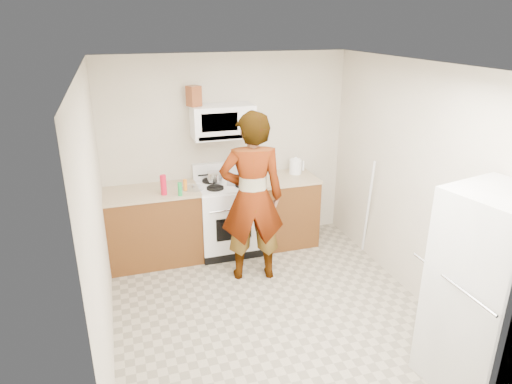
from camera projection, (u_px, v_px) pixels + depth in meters
name	position (u px, v px, depth m)	size (l,w,h in m)	color
floor	(272.00, 311.00, 4.79)	(3.60, 3.60, 0.00)	gray
back_wall	(228.00, 152.00, 5.94)	(3.20, 0.02, 2.50)	beige
right_wall	(416.00, 184.00, 4.79)	(0.02, 3.60, 2.50)	beige
cabinet_left	(154.00, 227.00, 5.67)	(1.12, 0.62, 0.90)	brown
counter_left	(151.00, 192.00, 5.50)	(1.14, 0.64, 0.04)	tan
cabinet_right	(283.00, 211.00, 6.15)	(0.80, 0.62, 0.90)	brown
counter_right	(284.00, 178.00, 5.98)	(0.82, 0.64, 0.04)	tan
gas_range	(227.00, 216.00, 5.91)	(0.76, 0.65, 1.13)	white
microwave	(223.00, 121.00, 5.59)	(0.76, 0.38, 0.40)	white
person	(252.00, 198.00, 5.12)	(0.72, 0.48, 1.99)	tan
fridge	(487.00, 293.00, 3.60)	(0.70, 0.70, 1.70)	silver
kettle	(295.00, 167.00, 6.08)	(0.16, 0.16, 0.19)	white
jug	(194.00, 96.00, 5.40)	(0.14, 0.14, 0.24)	brown
saucepan	(215.00, 177.00, 5.77)	(0.19, 0.19, 0.11)	silver
tray	(238.00, 182.00, 5.72)	(0.25, 0.16, 0.05)	white
bottle_spray	(163.00, 185.00, 5.34)	(0.07, 0.07, 0.24)	red
bottle_hot_sauce	(185.00, 185.00, 5.48)	(0.05, 0.05, 0.14)	orange
bottle_green_cap	(180.00, 189.00, 5.32)	(0.05, 0.05, 0.16)	green
pot_lid	(193.00, 188.00, 5.57)	(0.27, 0.27, 0.01)	silver
broom	(368.00, 208.00, 5.70)	(0.03, 0.03, 1.32)	silver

